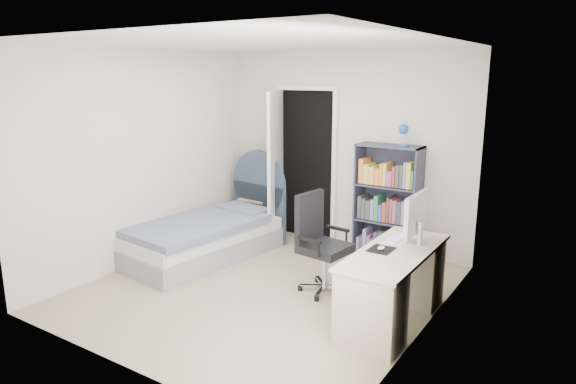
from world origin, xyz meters
The scene contains 8 objects.
room_shell centered at (0.00, 0.00, 1.25)m, with size 3.50×3.70×2.60m.
door centered at (-0.71, 1.53, 1.03)m, with size 0.92×0.78×2.06m.
bed centered at (-1.14, 0.44, 0.28)m, with size 1.15×2.08×1.22m.
nightstand centered at (-1.17, 1.50, 0.41)m, with size 0.42×0.42×0.62m.
floor_lamp centered at (-1.02, 1.56, 0.55)m, with size 0.19×0.19×1.35m.
bookcase centered at (0.70, 1.63, 0.63)m, with size 0.78×0.33×1.65m.
desk centered at (1.42, 0.03, 0.38)m, with size 0.57×1.42×1.16m.
office_chair centered at (0.49, 0.29, 0.57)m, with size 0.54×0.56×1.03m.
Camera 1 is at (2.96, -4.11, 2.22)m, focal length 32.00 mm.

